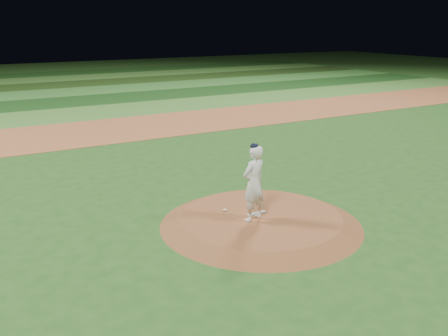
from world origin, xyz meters
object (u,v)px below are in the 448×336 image
at_px(pitchers_mound, 261,220).
at_px(pitching_rubber, 256,213).
at_px(rosin_bag, 225,210).
at_px(pitcher_on_mound, 254,183).

xyz_separation_m(pitchers_mound, pitching_rubber, (-0.01, 0.19, 0.14)).
bearing_deg(pitching_rubber, pitchers_mound, -90.17).
bearing_deg(pitchers_mound, rosin_bag, 129.20).
bearing_deg(pitchers_mound, pitcher_on_mound, -159.64).
relative_size(pitching_rubber, pitcher_on_mound, 0.27).
distance_m(pitchers_mound, pitching_rubber, 0.24).
distance_m(pitching_rubber, pitcher_on_mound, 1.11).
bearing_deg(pitcher_on_mound, pitching_rubber, 45.07).
distance_m(pitching_rubber, rosin_bag, 0.89).
height_order(pitchers_mound, rosin_bag, rosin_bag).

